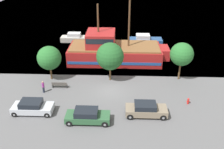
{
  "coord_description": "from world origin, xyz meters",
  "views": [
    {
      "loc": [
        1.3,
        -28.03,
        16.66
      ],
      "look_at": [
        0.15,
        2.0,
        1.2
      ],
      "focal_mm": 40.0,
      "sensor_mm": 36.0,
      "label": 1
    }
  ],
  "objects_px": {
    "moored_boat_dockside": "(76,38)",
    "pedestrian_walking_near": "(43,87)",
    "bench_promenade_east": "(60,85)",
    "fire_hydrant": "(188,101)",
    "parked_car_curb_mid": "(87,116)",
    "parked_car_curb_rear": "(32,107)",
    "moored_boat_outer": "(145,40)",
    "parked_car_curb_front": "(146,109)",
    "pirate_ship": "(113,51)"
  },
  "relations": [
    {
      "from": "parked_car_curb_mid",
      "to": "bench_promenade_east",
      "type": "height_order",
      "value": "parked_car_curb_mid"
    },
    {
      "from": "pirate_ship",
      "to": "moored_boat_dockside",
      "type": "xyz_separation_m",
      "value": [
        -7.57,
        9.12,
        -1.1
      ]
    },
    {
      "from": "moored_boat_dockside",
      "to": "parked_car_curb_front",
      "type": "xyz_separation_m",
      "value": [
        11.66,
        -23.8,
        0.12
      ]
    },
    {
      "from": "moored_boat_outer",
      "to": "parked_car_curb_front",
      "type": "height_order",
      "value": "moored_boat_outer"
    },
    {
      "from": "parked_car_curb_mid",
      "to": "fire_hydrant",
      "type": "bearing_deg",
      "value": 18.51
    },
    {
      "from": "parked_car_curb_mid",
      "to": "fire_hydrant",
      "type": "xyz_separation_m",
      "value": [
        11.47,
        3.84,
        -0.34
      ]
    },
    {
      "from": "moored_boat_dockside",
      "to": "bench_promenade_east",
      "type": "relative_size",
      "value": 3.1
    },
    {
      "from": "bench_promenade_east",
      "to": "moored_boat_outer",
      "type": "bearing_deg",
      "value": 54.2
    },
    {
      "from": "moored_boat_dockside",
      "to": "bench_promenade_east",
      "type": "bearing_deg",
      "value": -87.48
    },
    {
      "from": "parked_car_curb_rear",
      "to": "parked_car_curb_front",
      "type": "bearing_deg",
      "value": -0.2
    },
    {
      "from": "parked_car_curb_front",
      "to": "parked_car_curb_rear",
      "type": "relative_size",
      "value": 1.01
    },
    {
      "from": "pirate_ship",
      "to": "moored_boat_outer",
      "type": "height_order",
      "value": "pirate_ship"
    },
    {
      "from": "pirate_ship",
      "to": "pedestrian_walking_near",
      "type": "distance_m",
      "value": 13.4
    },
    {
      "from": "pirate_ship",
      "to": "fire_hydrant",
      "type": "distance_m",
      "value": 15.4
    },
    {
      "from": "moored_boat_dockside",
      "to": "pedestrian_walking_near",
      "type": "height_order",
      "value": "moored_boat_dockside"
    },
    {
      "from": "pirate_ship",
      "to": "moored_boat_outer",
      "type": "distance_m",
      "value": 10.18
    },
    {
      "from": "moored_boat_dockside",
      "to": "moored_boat_outer",
      "type": "xyz_separation_m",
      "value": [
        13.32,
        -0.79,
        0.03
      ]
    },
    {
      "from": "parked_car_curb_mid",
      "to": "parked_car_curb_rear",
      "type": "bearing_deg",
      "value": 167.45
    },
    {
      "from": "parked_car_curb_mid",
      "to": "moored_boat_outer",
      "type": "bearing_deg",
      "value": 71.97
    },
    {
      "from": "parked_car_curb_rear",
      "to": "fire_hydrant",
      "type": "height_order",
      "value": "parked_car_curb_rear"
    },
    {
      "from": "parked_car_curb_mid",
      "to": "pirate_ship",
      "type": "bearing_deg",
      "value": 82.24
    },
    {
      "from": "moored_boat_outer",
      "to": "parked_car_curb_mid",
      "type": "xyz_separation_m",
      "value": [
        -7.94,
        -24.38,
        0.07
      ]
    },
    {
      "from": "bench_promenade_east",
      "to": "pedestrian_walking_near",
      "type": "relative_size",
      "value": 1.23
    },
    {
      "from": "pirate_ship",
      "to": "bench_promenade_east",
      "type": "height_order",
      "value": "pirate_ship"
    },
    {
      "from": "parked_car_curb_front",
      "to": "parked_car_curb_rear",
      "type": "distance_m",
      "value": 12.61
    },
    {
      "from": "moored_boat_outer",
      "to": "pedestrian_walking_near",
      "type": "distance_m",
      "value": 23.46
    },
    {
      "from": "moored_boat_dockside",
      "to": "fire_hydrant",
      "type": "height_order",
      "value": "moored_boat_dockside"
    },
    {
      "from": "moored_boat_outer",
      "to": "fire_hydrant",
      "type": "bearing_deg",
      "value": -80.23
    },
    {
      "from": "fire_hydrant",
      "to": "moored_boat_dockside",
      "type": "bearing_deg",
      "value": 128.32
    },
    {
      "from": "moored_boat_dockside",
      "to": "bench_promenade_east",
      "type": "height_order",
      "value": "moored_boat_dockside"
    },
    {
      "from": "parked_car_curb_mid",
      "to": "parked_car_curb_rear",
      "type": "distance_m",
      "value": 6.5
    },
    {
      "from": "moored_boat_outer",
      "to": "fire_hydrant",
      "type": "distance_m",
      "value": 20.85
    },
    {
      "from": "pirate_ship",
      "to": "bench_promenade_east",
      "type": "relative_size",
      "value": 8.07
    },
    {
      "from": "moored_boat_outer",
      "to": "parked_car_curb_mid",
      "type": "distance_m",
      "value": 25.64
    },
    {
      "from": "fire_hydrant",
      "to": "pedestrian_walking_near",
      "type": "xyz_separation_m",
      "value": [
        -17.83,
        1.94,
        0.4
      ]
    },
    {
      "from": "parked_car_curb_front",
      "to": "parked_car_curb_mid",
      "type": "bearing_deg",
      "value": -167.69
    },
    {
      "from": "moored_boat_dockside",
      "to": "parked_car_curb_rear",
      "type": "distance_m",
      "value": 23.78
    },
    {
      "from": "pirate_ship",
      "to": "pedestrian_walking_near",
      "type": "relative_size",
      "value": 9.91
    },
    {
      "from": "pirate_ship",
      "to": "fire_hydrant",
      "type": "bearing_deg",
      "value": -52.75
    },
    {
      "from": "fire_hydrant",
      "to": "bench_promenade_east",
      "type": "height_order",
      "value": "bench_promenade_east"
    },
    {
      "from": "fire_hydrant",
      "to": "bench_promenade_east",
      "type": "bearing_deg",
      "value": 168.82
    },
    {
      "from": "moored_boat_dockside",
      "to": "moored_boat_outer",
      "type": "height_order",
      "value": "moored_boat_outer"
    },
    {
      "from": "moored_boat_outer",
      "to": "parked_car_curb_rear",
      "type": "xyz_separation_m",
      "value": [
        -14.28,
        -22.97,
        0.06
      ]
    },
    {
      "from": "moored_boat_dockside",
      "to": "pedestrian_walking_near",
      "type": "bearing_deg",
      "value": -92.88
    },
    {
      "from": "fire_hydrant",
      "to": "parked_car_curb_rear",
      "type": "bearing_deg",
      "value": -172.24
    },
    {
      "from": "moored_boat_outer",
      "to": "parked_car_curb_front",
      "type": "bearing_deg",
      "value": -94.14
    },
    {
      "from": "parked_car_curb_rear",
      "to": "pedestrian_walking_near",
      "type": "xyz_separation_m",
      "value": [
        -0.02,
        4.37,
        0.07
      ]
    },
    {
      "from": "parked_car_curb_mid",
      "to": "bench_promenade_east",
      "type": "bearing_deg",
      "value": 123.18
    },
    {
      "from": "moored_boat_dockside",
      "to": "parked_car_curb_front",
      "type": "height_order",
      "value": "moored_boat_dockside"
    },
    {
      "from": "parked_car_curb_mid",
      "to": "moored_boat_dockside",
      "type": "bearing_deg",
      "value": 102.08
    }
  ]
}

